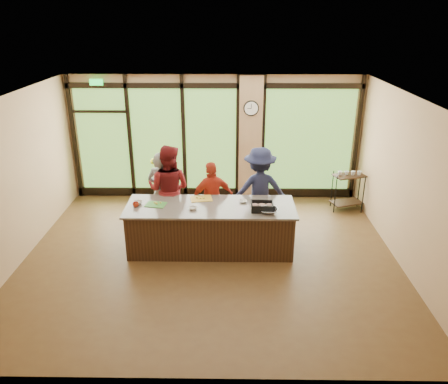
{
  "coord_description": "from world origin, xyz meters",
  "views": [
    {
      "loc": [
        0.36,
        -7.21,
        4.3
      ],
      "look_at": [
        0.26,
        0.4,
        1.16
      ],
      "focal_mm": 35.0,
      "sensor_mm": 36.0,
      "label": 1
    }
  ],
  "objects_px": {
    "cook_right": "(259,190)",
    "roasting_pan": "(262,208)",
    "cook_left": "(162,192)",
    "island_base": "(211,229)",
    "bar_cart": "(348,187)",
    "flower_stand": "(163,194)"
  },
  "relations": [
    {
      "from": "roasting_pan",
      "to": "bar_cart",
      "type": "distance_m",
      "value": 3.0
    },
    {
      "from": "roasting_pan",
      "to": "bar_cart",
      "type": "bearing_deg",
      "value": 44.04
    },
    {
      "from": "cook_left",
      "to": "flower_stand",
      "type": "xyz_separation_m",
      "value": [
        -0.16,
        1.02,
        -0.47
      ]
    },
    {
      "from": "cook_left",
      "to": "roasting_pan",
      "type": "height_order",
      "value": "cook_left"
    },
    {
      "from": "cook_right",
      "to": "roasting_pan",
      "type": "relative_size",
      "value": 4.43
    },
    {
      "from": "island_base",
      "to": "bar_cart",
      "type": "distance_m",
      "value": 3.64
    },
    {
      "from": "cook_right",
      "to": "roasting_pan",
      "type": "height_order",
      "value": "cook_right"
    },
    {
      "from": "island_base",
      "to": "bar_cart",
      "type": "bearing_deg",
      "value": 31.5
    },
    {
      "from": "island_base",
      "to": "cook_left",
      "type": "bearing_deg",
      "value": 141.58
    },
    {
      "from": "cook_left",
      "to": "roasting_pan",
      "type": "bearing_deg",
      "value": 170.61
    },
    {
      "from": "island_base",
      "to": "bar_cart",
      "type": "xyz_separation_m",
      "value": [
        3.1,
        1.9,
        0.13
      ]
    },
    {
      "from": "roasting_pan",
      "to": "cook_right",
      "type": "bearing_deg",
      "value": 89.2
    },
    {
      "from": "cook_right",
      "to": "roasting_pan",
      "type": "xyz_separation_m",
      "value": [
        -0.01,
        -1.03,
        0.05
      ]
    },
    {
      "from": "cook_left",
      "to": "flower_stand",
      "type": "distance_m",
      "value": 1.13
    },
    {
      "from": "island_base",
      "to": "cook_left",
      "type": "xyz_separation_m",
      "value": [
        -1.04,
        0.82,
        0.42
      ]
    },
    {
      "from": "cook_left",
      "to": "bar_cart",
      "type": "distance_m",
      "value": 4.28
    },
    {
      "from": "island_base",
      "to": "roasting_pan",
      "type": "distance_m",
      "value": 1.11
    },
    {
      "from": "bar_cart",
      "to": "roasting_pan",
      "type": "bearing_deg",
      "value": -153.79
    },
    {
      "from": "cook_right",
      "to": "flower_stand",
      "type": "relative_size",
      "value": 2.27
    },
    {
      "from": "cook_left",
      "to": "cook_right",
      "type": "xyz_separation_m",
      "value": [
        2.01,
        0.04,
        0.04
      ]
    },
    {
      "from": "cook_right",
      "to": "bar_cart",
      "type": "bearing_deg",
      "value": -162.14
    },
    {
      "from": "island_base",
      "to": "cook_left",
      "type": "distance_m",
      "value": 1.39
    }
  ]
}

